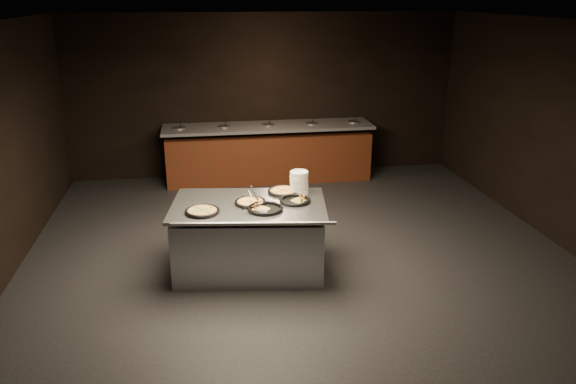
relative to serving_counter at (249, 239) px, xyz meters
The scene contains 11 objects.
room 1.24m from the serving_counter, ahead, with size 7.02×8.02×2.92m.
salad_bar 3.54m from the serving_counter, 79.05° to the left, with size 3.70×0.83×1.18m.
serving_counter is the anchor object (origin of this frame).
plate_stack 0.93m from the serving_counter, 24.32° to the left, with size 0.23×0.23×0.27m, color white.
pan_veggie_whole 0.74m from the serving_counter, 159.90° to the right, with size 0.39×0.39×0.04m.
pan_cheese_whole 0.47m from the serving_counter, ahead, with size 0.37×0.37×0.04m.
pan_cheese_slices_a 0.74m from the serving_counter, 35.19° to the left, with size 0.39×0.39×0.04m.
pan_cheese_slices_b 0.55m from the serving_counter, 52.85° to the right, with size 0.42×0.42×0.04m.
pan_veggie_slices 0.72m from the serving_counter, ahead, with size 0.38×0.38×0.04m.
server_left 0.55m from the serving_counter, 69.48° to the left, with size 0.19×0.30×0.16m.
server_right 0.60m from the serving_counter, 83.65° to the right, with size 0.29×0.09×0.14m.
Camera 1 is at (-1.18, -6.08, 3.20)m, focal length 35.00 mm.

